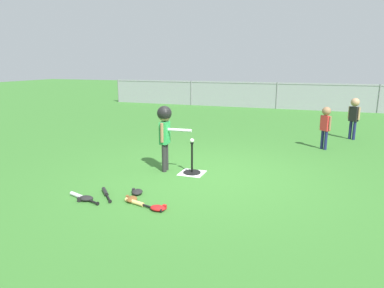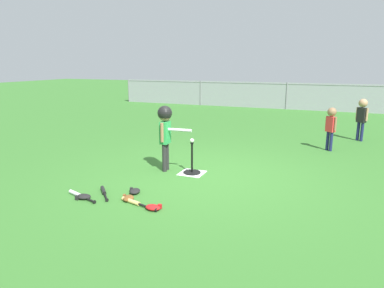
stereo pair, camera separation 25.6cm
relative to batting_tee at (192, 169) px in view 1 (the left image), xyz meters
name	(u,v)px [view 1 (the left image)]	position (x,y,z in m)	size (l,w,h in m)	color
ground_plane	(209,176)	(0.35, -0.07, -0.09)	(60.00, 60.00, 0.00)	#336B28
home_plate	(192,173)	(0.00, 0.00, -0.08)	(0.44, 0.44, 0.01)	white
batting_tee	(192,169)	(0.00, 0.00, 0.00)	(0.32, 0.32, 0.58)	black
baseball_on_tee	(192,141)	(0.00, 0.00, 0.53)	(0.07, 0.07, 0.07)	white
batter_child	(165,125)	(-0.51, -0.04, 0.79)	(0.64, 0.35, 1.22)	#262626
fielder_deep_left	(326,122)	(2.28, 2.76, 0.56)	(0.24, 0.22, 1.00)	#191E4C
fielder_deep_right	(354,113)	(2.98, 4.17, 0.62)	(0.27, 0.23, 1.09)	#191E4C
spare_bat_silver	(80,197)	(-1.15, -1.73, -0.06)	(0.64, 0.26, 0.06)	silver
spare_bat_wood	(138,203)	(-0.22, -1.65, -0.06)	(0.67, 0.24, 0.06)	#DBB266
spare_bat_black	(106,193)	(-0.88, -1.47, -0.06)	(0.43, 0.45, 0.06)	black
glove_by_plate	(137,192)	(-0.44, -1.27, -0.05)	(0.23, 0.26, 0.07)	black
glove_near_bats	(86,198)	(-1.02, -1.76, -0.05)	(0.23, 0.18, 0.07)	black
glove_tossed_aside	(132,199)	(-0.37, -1.56, -0.05)	(0.24, 0.27, 0.07)	brown
glove_outfield_drop	(158,208)	(0.13, -1.72, -0.05)	(0.23, 0.18, 0.07)	#B21919
outfield_fence	(277,95)	(0.35, 9.92, 0.53)	(16.06, 0.06, 1.15)	slate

